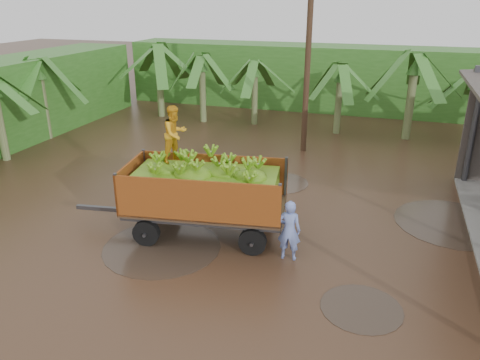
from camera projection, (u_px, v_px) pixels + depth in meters
The scene contains 6 objects.
ground at pixel (284, 232), 13.31m from camera, with size 100.00×100.00×0.00m, color black.
hedge_north at pixel (313, 77), 27.36m from camera, with size 22.00×3.00×3.60m, color #2D661E.
banana_trailer at pixel (205, 190), 12.75m from camera, with size 6.12×2.71×3.56m.
man_blue at pixel (289, 230), 11.68m from camera, with size 0.59×0.38×1.61m, color #7085CD.
utility_pole at pixel (308, 57), 18.82m from camera, with size 1.20×0.24×7.75m.
banana_plants at pixel (211, 106), 20.25m from camera, with size 25.02×20.26×4.05m.
Camera 1 is at (2.48, -11.63, 6.28)m, focal length 35.00 mm.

